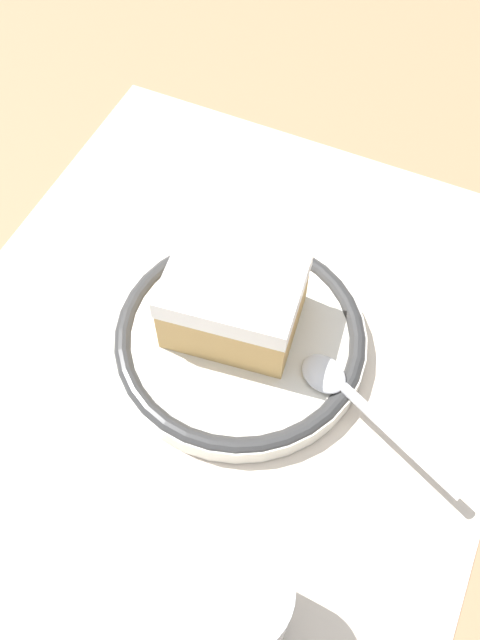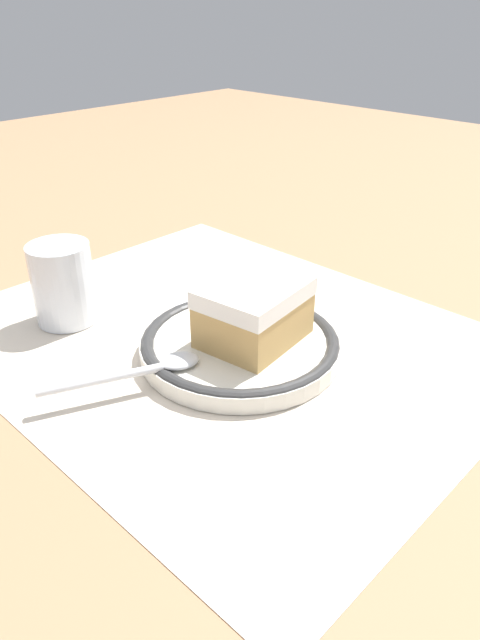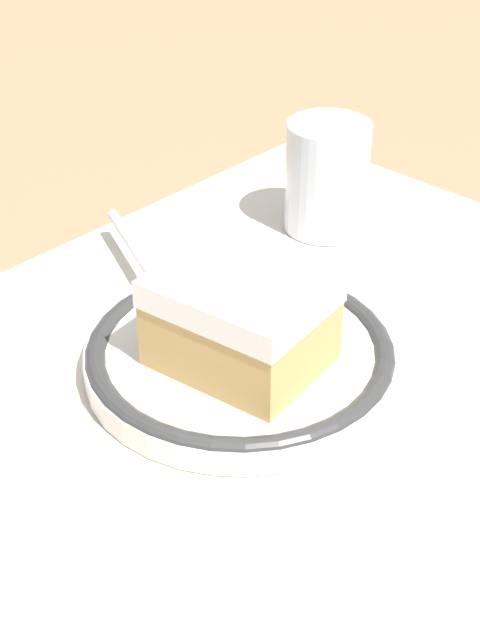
{
  "view_description": "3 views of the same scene",
  "coord_description": "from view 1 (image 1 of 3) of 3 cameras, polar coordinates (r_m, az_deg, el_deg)",
  "views": [
    {
      "loc": [
        -0.2,
        -0.12,
        0.45
      ],
      "look_at": [
        0.03,
        -0.01,
        0.04
      ],
      "focal_mm": 39.15,
      "sensor_mm": 36.0,
      "label": 1
    },
    {
      "loc": [
        0.36,
        -0.34,
        0.3
      ],
      "look_at": [
        0.03,
        -0.01,
        0.04
      ],
      "focal_mm": 33.29,
      "sensor_mm": 36.0,
      "label": 2
    },
    {
      "loc": [
        0.36,
        0.3,
        0.35
      ],
      "look_at": [
        0.03,
        -0.01,
        0.04
      ],
      "focal_mm": 53.62,
      "sensor_mm": 36.0,
      "label": 3
    }
  ],
  "objects": [
    {
      "name": "placemat",
      "position": [
        0.51,
        -2.38,
        -4.64
      ],
      "size": [
        0.51,
        0.41,
        0.0
      ],
      "primitive_type": "cube",
      "color": "beige",
      "rests_on": "ground_plane"
    },
    {
      "name": "ground_plane",
      "position": [
        0.51,
        -2.38,
        -4.67
      ],
      "size": [
        2.4,
        2.4,
        0.0
      ],
      "primitive_type": "plane",
      "color": "#9E7551"
    },
    {
      "name": "plate",
      "position": [
        0.51,
        -0.0,
        -1.55
      ],
      "size": [
        0.18,
        0.18,
        0.02
      ],
      "color": "silver",
      "rests_on": "placemat"
    },
    {
      "name": "spoon",
      "position": [
        0.48,
        9.3,
        -6.67
      ],
      "size": [
        0.07,
        0.13,
        0.01
      ],
      "color": "silver",
      "rests_on": "plate"
    },
    {
      "name": "cake_slice",
      "position": [
        0.49,
        -0.68,
        1.74
      ],
      "size": [
        0.09,
        0.1,
        0.06
      ],
      "color": "tan",
      "rests_on": "plate"
    },
    {
      "name": "cup",
      "position": [
        0.42,
        -0.37,
        -22.4
      ],
      "size": [
        0.06,
        0.06,
        0.08
      ],
      "color": "silver",
      "rests_on": "placemat"
    },
    {
      "name": "napkin",
      "position": [
        0.5,
        -16.08,
        -11.37
      ],
      "size": [
        0.15,
        0.14,
        0.0
      ],
      "primitive_type": "cube",
      "rotation": [
        0.0,
        0.0,
        1.65
      ],
      "color": "white",
      "rests_on": "placemat"
    }
  ]
}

